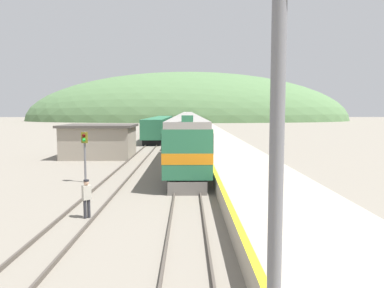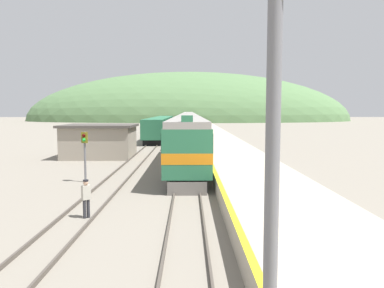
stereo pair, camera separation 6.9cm
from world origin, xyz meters
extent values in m
cube|color=#4C443D|center=(-0.72, 70.00, 0.08)|extent=(0.08, 180.00, 0.16)
cube|color=#4C443D|center=(0.72, 70.00, 0.08)|extent=(0.08, 180.00, 0.16)
cube|color=#4C443D|center=(-5.50, 70.00, 0.08)|extent=(0.08, 180.00, 0.16)
cube|color=#4C443D|center=(-4.06, 70.00, 0.08)|extent=(0.08, 180.00, 0.16)
cube|color=#B2A893|center=(4.25, 50.00, 0.45)|extent=(5.31, 140.00, 0.90)
cube|color=yellow|center=(1.72, 50.00, 0.90)|extent=(0.24, 140.00, 0.01)
ellipsoid|color=#517547|center=(0.00, 164.09, 0.00)|extent=(142.42, 64.09, 42.60)
cube|color=gray|center=(-8.81, 34.78, 1.52)|extent=(6.56, 5.48, 3.05)
cube|color=#47423D|center=(-8.81, 34.78, 3.17)|extent=(7.06, 5.98, 0.24)
cube|color=black|center=(0.00, 28.25, 0.42)|extent=(2.33, 19.62, 0.85)
cube|color=#286B47|center=(0.00, 28.25, 2.26)|extent=(2.84, 20.87, 2.82)
cube|color=orange|center=(0.00, 28.25, 2.04)|extent=(2.87, 20.89, 0.62)
cube|color=black|center=(0.00, 28.25, 2.88)|extent=(2.86, 19.62, 0.85)
cube|color=gray|center=(0.00, 28.25, 3.87)|extent=(2.67, 20.87, 0.40)
cube|color=black|center=(0.00, 18.94, 2.88)|extent=(2.88, 2.20, 1.13)
cube|color=#286B47|center=(0.00, 18.26, 4.25)|extent=(0.64, 0.80, 0.36)
cube|color=slate|center=(0.00, 18.01, 0.38)|extent=(2.21, 0.40, 0.77)
cube|color=black|center=(0.00, 50.32, 0.42)|extent=(2.33, 20.19, 0.85)
cube|color=#286B47|center=(0.00, 50.32, 2.26)|extent=(2.84, 21.48, 2.82)
cube|color=orange|center=(0.00, 50.32, 2.04)|extent=(2.87, 21.50, 0.62)
cube|color=black|center=(0.00, 50.32, 2.88)|extent=(2.86, 20.19, 0.85)
cube|color=gray|center=(0.00, 50.32, 3.87)|extent=(2.67, 21.48, 0.40)
cube|color=black|center=(0.00, 72.70, 0.42)|extent=(2.33, 20.19, 0.85)
cube|color=#286B47|center=(0.00, 72.70, 2.26)|extent=(2.84, 21.48, 2.82)
cube|color=orange|center=(0.00, 72.70, 2.04)|extent=(2.87, 21.50, 0.62)
cube|color=black|center=(0.00, 72.70, 2.88)|extent=(2.86, 20.19, 0.85)
cube|color=gray|center=(0.00, 72.70, 3.87)|extent=(2.67, 21.48, 0.40)
cube|color=black|center=(0.00, 95.08, 0.42)|extent=(2.33, 20.19, 0.85)
cube|color=#286B47|center=(0.00, 95.08, 2.26)|extent=(2.84, 21.48, 2.82)
cube|color=orange|center=(0.00, 95.08, 2.04)|extent=(2.87, 21.50, 0.62)
cube|color=black|center=(0.00, 95.08, 2.88)|extent=(2.86, 20.19, 0.85)
cube|color=gray|center=(0.00, 95.08, 3.87)|extent=(2.67, 21.48, 0.40)
cube|color=black|center=(0.00, 117.45, 0.42)|extent=(2.33, 20.19, 0.85)
cube|color=#286B47|center=(0.00, 117.45, 2.26)|extent=(2.84, 21.48, 2.82)
cube|color=orange|center=(0.00, 117.45, 2.04)|extent=(2.87, 21.50, 0.62)
cube|color=black|center=(0.00, 117.45, 2.88)|extent=(2.86, 20.19, 0.85)
cube|color=gray|center=(0.00, 117.45, 3.87)|extent=(2.67, 21.48, 0.40)
cube|color=black|center=(-4.78, 62.50, 0.40)|extent=(2.46, 31.84, 0.80)
cube|color=#286B47|center=(-4.78, 62.50, 2.13)|extent=(2.90, 33.17, 2.67)
cylinder|color=slate|center=(1.22, 2.47, 4.44)|extent=(0.20, 0.20, 8.88)
cylinder|color=slate|center=(-6.71, 21.83, 1.67)|extent=(0.14, 0.14, 3.35)
cube|color=#6B6619|center=(-6.71, 21.83, 2.94)|extent=(0.36, 0.28, 0.71)
sphere|color=#3C0504|center=(-6.71, 21.66, 3.08)|extent=(0.22, 0.22, 0.22)
sphere|color=green|center=(-6.71, 21.66, 2.81)|extent=(0.22, 0.22, 0.22)
cylinder|color=#2D2D33|center=(-4.47, 13.53, 0.41)|extent=(0.14, 0.14, 0.82)
cylinder|color=#2D2D33|center=(-4.34, 13.64, 0.41)|extent=(0.14, 0.14, 0.82)
cube|color=#B2AD9E|center=(-4.40, 13.58, 1.14)|extent=(0.42, 0.40, 0.63)
sphere|color=tan|center=(-4.40, 13.58, 1.57)|extent=(0.22, 0.22, 0.22)
cylinder|color=black|center=(-4.40, 13.58, 1.67)|extent=(0.23, 0.23, 0.07)
camera|label=1|loc=(0.02, -2.52, 4.73)|focal=35.00mm
camera|label=2|loc=(0.09, -2.52, 4.73)|focal=35.00mm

